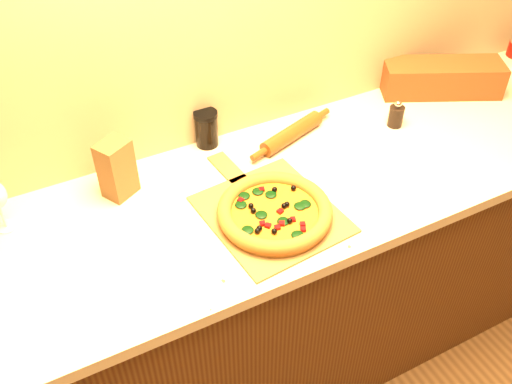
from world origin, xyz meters
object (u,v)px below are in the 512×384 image
(pizza, at_px, (275,212))
(rolling_pin, at_px, (292,133))
(pepper_grinder, at_px, (396,116))
(dark_jar, at_px, (206,129))
(pizza_peel, at_px, (268,211))

(pizza, xyz_separation_m, rolling_pin, (0.24, 0.31, -0.00))
(pepper_grinder, xyz_separation_m, dark_jar, (-0.62, 0.20, 0.02))
(pizza_peel, distance_m, dark_jar, 0.39)
(pizza_peel, distance_m, rolling_pin, 0.37)
(rolling_pin, relative_size, dark_jar, 2.92)
(pepper_grinder, height_order, dark_jar, dark_jar)
(pepper_grinder, xyz_separation_m, rolling_pin, (-0.36, 0.09, -0.01))
(pizza_peel, height_order, pizza, pizza)
(pizza, bearing_deg, dark_jar, 93.51)
(pizza, relative_size, dark_jar, 2.61)
(dark_jar, bearing_deg, pizza, -86.49)
(pizza, height_order, rolling_pin, pizza)
(pepper_grinder, relative_size, rolling_pin, 0.27)
(rolling_pin, xyz_separation_m, dark_jar, (-0.26, 0.11, 0.04))
(rolling_pin, height_order, dark_jar, dark_jar)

